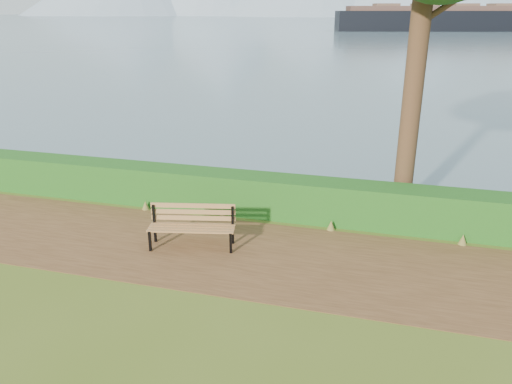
% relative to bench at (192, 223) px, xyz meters
% --- Properties ---
extents(ground, '(140.00, 140.00, 0.00)m').
position_rel_bench_xyz_m(ground, '(1.22, -0.43, -0.54)').
color(ground, '#4D631C').
rests_on(ground, ground).
extents(path, '(40.00, 3.40, 0.01)m').
position_rel_bench_xyz_m(path, '(1.22, -0.13, -0.53)').
color(path, '#51331C').
rests_on(path, ground).
extents(hedge, '(32.00, 0.85, 1.00)m').
position_rel_bench_xyz_m(hedge, '(1.22, 2.17, -0.04)').
color(hedge, '#144614').
rests_on(hedge, ground).
extents(water, '(700.00, 510.00, 0.00)m').
position_rel_bench_xyz_m(water, '(1.22, 259.57, -0.53)').
color(water, '#3F5265').
rests_on(water, ground).
extents(bench, '(1.93, 0.93, 0.93)m').
position_rel_bench_xyz_m(bench, '(0.00, 0.00, 0.00)').
color(bench, black).
rests_on(bench, ground).
extents(cargo_ship, '(63.28, 23.86, 19.03)m').
position_rel_bench_xyz_m(cargo_ship, '(21.86, 124.01, 2.30)').
color(cargo_ship, black).
rests_on(cargo_ship, ground).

